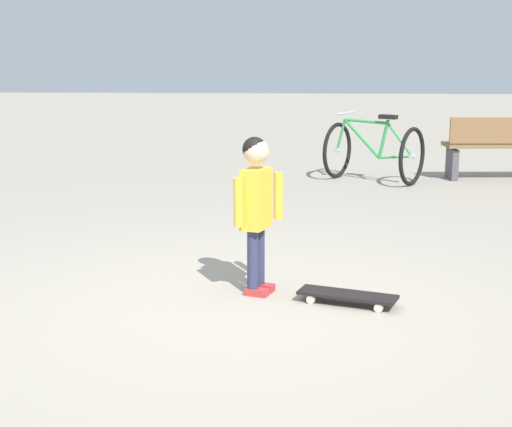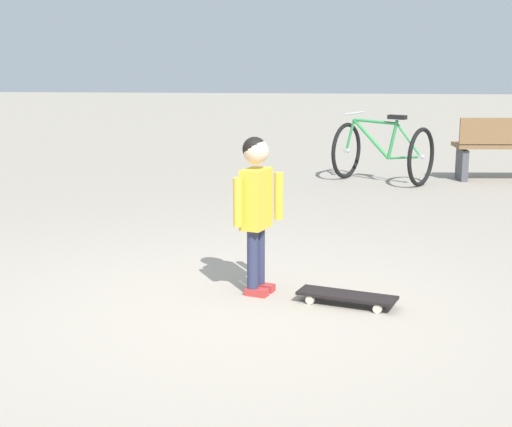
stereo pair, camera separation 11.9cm
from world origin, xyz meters
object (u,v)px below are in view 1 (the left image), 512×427
bicycle_mid (374,151)px  street_bench (509,146)px  skateboard (348,296)px  child_person (256,198)px

bicycle_mid → street_bench: bearing=-81.8°
skateboard → bicycle_mid: (4.84, -0.58, 0.32)m
child_person → bicycle_mid: size_ratio=0.83×
bicycle_mid → street_bench: bicycle_mid is taller
child_person → street_bench: bearing=-30.8°
child_person → bicycle_mid: (4.63, -1.19, -0.28)m
child_person → bicycle_mid: 4.79m
bicycle_mid → child_person: bearing=165.6°
bicycle_mid → street_bench: (0.25, -1.72, 0.04)m
skateboard → child_person: bearing=70.8°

